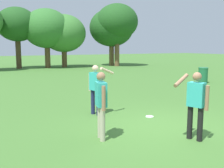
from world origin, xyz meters
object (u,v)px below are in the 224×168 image
(frisbee, at_px, (150,117))
(tree_slender_mid, at_px, (64,33))
(person_thrower, at_px, (96,86))
(tree_far_right, at_px, (47,29))
(tree_back_right, at_px, (117,22))
(tree_broad_center, at_px, (17,25))
(tree_back_left, at_px, (112,28))
(person_catcher, at_px, (196,101))
(trash_can_beside_table, at_px, (203,75))
(person_bystander, at_px, (101,101))

(frisbee, bearing_deg, tree_slender_mid, 78.79)
(person_thrower, relative_size, tree_far_right, 0.27)
(frisbee, height_order, tree_far_right, tree_far_right)
(tree_slender_mid, distance_m, tree_back_right, 6.05)
(frisbee, xyz_separation_m, tree_broad_center, (-0.56, 20.98, 4.34))
(person_thrower, height_order, tree_back_left, tree_back_left)
(tree_slender_mid, bearing_deg, frisbee, -101.21)
(person_catcher, xyz_separation_m, tree_back_right, (10.10, 21.23, 3.96))
(tree_broad_center, relative_size, tree_slender_mid, 1.09)
(tree_far_right, bearing_deg, tree_broad_center, 168.40)
(tree_broad_center, bearing_deg, person_thrower, -92.34)
(tree_back_left, bearing_deg, trash_can_beside_table, -97.63)
(person_thrower, xyz_separation_m, tree_far_right, (3.60, 19.31, 3.07))
(tree_back_left, bearing_deg, person_catcher, -114.10)
(tree_back_left, bearing_deg, tree_slender_mid, 175.52)
(tree_slender_mid, height_order, tree_back_right, tree_back_right)
(trash_can_beside_table, relative_size, tree_broad_center, 0.16)
(person_bystander, height_order, tree_back_left, tree_back_left)
(trash_can_beside_table, xyz_separation_m, tree_back_right, (2.23, 14.44, 4.44))
(person_thrower, distance_m, tree_back_right, 21.53)
(person_thrower, distance_m, trash_can_beside_table, 9.63)
(tree_slender_mid, xyz_separation_m, tree_back_right, (5.73, -1.42, 1.33))
(person_thrower, bearing_deg, person_catcher, -71.80)
(person_bystander, bearing_deg, tree_back_left, 60.62)
(frisbee, bearing_deg, tree_far_right, 83.78)
(trash_can_beside_table, relative_size, tree_slender_mid, 0.17)
(person_bystander, bearing_deg, tree_broad_center, 85.64)
(person_thrower, height_order, frisbee, person_thrower)
(person_catcher, xyz_separation_m, tree_slender_mid, (4.37, 22.65, 2.63))
(trash_can_beside_table, bearing_deg, person_thrower, -158.43)
(frisbee, xyz_separation_m, tree_slender_mid, (4.06, 20.50, 3.58))
(person_thrower, xyz_separation_m, frisbee, (1.37, -1.10, -0.95))
(person_thrower, bearing_deg, tree_back_left, 59.86)
(tree_far_right, height_order, tree_back_left, tree_back_left)
(trash_can_beside_table, height_order, tree_slender_mid, tree_slender_mid)
(person_catcher, height_order, tree_far_right, tree_far_right)
(trash_can_beside_table, bearing_deg, tree_back_right, 81.23)
(person_catcher, bearing_deg, frisbee, 81.97)
(tree_slender_mid, bearing_deg, tree_back_right, -13.93)
(tree_back_left, bearing_deg, tree_far_right, 177.32)
(tree_broad_center, xyz_separation_m, tree_back_right, (10.36, -1.90, 0.56))
(person_thrower, height_order, trash_can_beside_table, person_thrower)
(tree_broad_center, xyz_separation_m, tree_far_right, (2.79, -0.57, -0.33))
(person_thrower, xyz_separation_m, person_catcher, (1.07, -3.25, 0.00))
(tree_slender_mid, bearing_deg, tree_back_left, -4.48)
(tree_far_right, bearing_deg, person_thrower, -100.56)
(person_thrower, xyz_separation_m, tree_slender_mid, (5.44, 19.40, 2.63))
(person_thrower, bearing_deg, tree_back_right, 58.14)
(person_bystander, xyz_separation_m, trash_can_beside_table, (9.81, 5.66, -0.46))
(trash_can_beside_table, distance_m, tree_back_left, 16.03)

